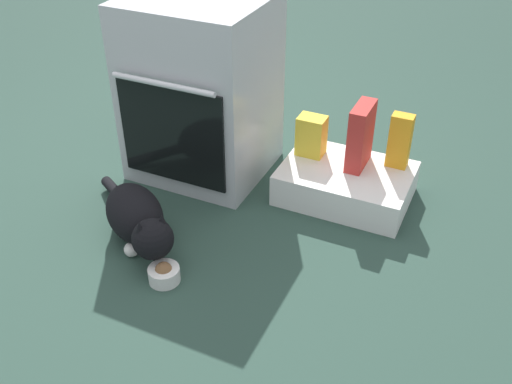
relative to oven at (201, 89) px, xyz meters
name	(u,v)px	position (x,y,z in m)	size (l,w,h in m)	color
ground	(149,218)	(-0.02, -0.46, -0.40)	(8.00, 8.00, 0.00)	#284238
oven	(201,89)	(0.00, 0.00, 0.00)	(0.58, 0.56, 0.80)	#B7BABF
pantry_cabinet	(346,183)	(0.68, 0.03, -0.33)	(0.55, 0.39, 0.14)	white
food_bowl	(164,273)	(0.25, -0.75, -0.36)	(0.12, 0.12, 0.08)	white
cat	(138,218)	(0.05, -0.61, -0.28)	(0.59, 0.45, 0.23)	black
cereal_box	(361,136)	(0.71, 0.09, -0.12)	(0.07, 0.18, 0.28)	#B72D28
snack_bag	(311,136)	(0.49, 0.09, -0.17)	(0.12, 0.09, 0.18)	yellow
juice_carton	(400,141)	(0.86, 0.16, -0.14)	(0.09, 0.06, 0.24)	orange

